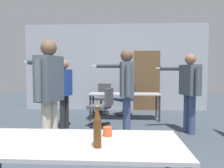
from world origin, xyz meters
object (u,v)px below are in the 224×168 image
Objects in this scene: person_left_plaid at (48,87)px; office_chair_side_rolled at (102,99)px; person_near_casual at (64,87)px; drink_cup at (107,131)px; beer_bottle at (97,128)px; office_chair_far_right at (102,109)px; person_far_watching at (189,86)px; person_center_tall at (126,86)px; office_chair_near_pushed at (126,100)px.

person_left_plaid is 3.74m from office_chair_side_rolled.
person_near_casual is 18.47× the size of drink_cup.
person_left_plaid is 20.91× the size of drink_cup.
office_chair_far_right is at bearing 95.17° from beer_bottle.
office_chair_far_right is 0.99× the size of office_chair_side_rolled.
beer_bottle is (-1.60, -3.06, -0.14)m from person_far_watching.
person_left_plaid is at bearing 102.39° from office_chair_side_rolled.
person_left_plaid reaches higher than person_near_casual.
person_center_tall reaches higher than office_chair_near_pushed.
person_near_casual is 1.70× the size of office_chair_near_pushed.
office_chair_near_pushed is at bearing -19.93° from person_near_casual.
person_far_watching is 2.06m from office_chair_far_right.
person_left_plaid is 1.85m from beer_bottle.
drink_cup is at bearing -138.38° from person_near_casual.
office_chair_far_right reaches higher than drink_cup.
person_far_watching is 3.45m from beer_bottle.
person_far_watching is 2.48m from office_chair_near_pushed.
beer_bottle is (0.32, -3.52, 0.44)m from office_chair_far_right.
person_near_casual is at bearing 23.69° from person_left_plaid.
person_far_watching reaches higher than office_chair_near_pushed.
drink_cup is at bearing 79.70° from beer_bottle.
office_chair_near_pushed is 2.84× the size of beer_bottle.
person_center_tall is at bearing 124.22° from office_chair_side_rolled.
beer_bottle reaches higher than office_chair_side_rolled.
person_center_tall is at bearing 84.96° from drink_cup.
person_far_watching reaches higher than drink_cup.
person_far_watching reaches higher than office_chair_side_rolled.
person_center_tall reaches higher than drink_cup.
person_near_casual reaches higher than office_chair_near_pushed.
person_left_plaid reaches higher than person_center_tall.
person_near_casual is 1.71× the size of office_chair_far_right.
person_far_watching is at bearing -75.53° from person_near_casual.
office_chair_near_pushed is (-1.34, 2.01, -0.58)m from person_far_watching.
person_far_watching is 19.73× the size of drink_cup.
person_far_watching reaches higher than beer_bottle.
person_center_tall reaches higher than office_chair_side_rolled.
office_chair_side_rolled is (-2.09, 2.18, -0.57)m from person_far_watching.
beer_bottle is (-0.24, -2.45, -0.18)m from person_center_tall.
person_left_plaid is at bearing -152.95° from person_near_casual.
office_chair_side_rolled is (-0.17, 1.72, 0.01)m from office_chair_far_right.
drink_cup is at bearing 136.12° from person_far_watching.
person_far_watching is 3.17m from drink_cup.
person_left_plaid is at bearing 179.16° from office_chair_far_right.
person_far_watching is 1.07× the size of person_near_casual.
office_chair_far_right is (-1.92, 0.47, -0.58)m from person_far_watching.
person_center_tall is at bearing 84.29° from beer_bottle.
person_left_plaid is 1.91× the size of office_chair_side_rolled.
person_near_casual is 4.82× the size of beer_bottle.
office_chair_side_rolled is at bearing 29.29° from person_far_watching.
person_near_casual is 1.04m from office_chair_far_right.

